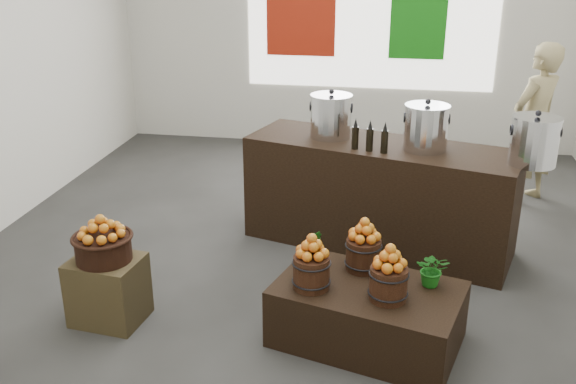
% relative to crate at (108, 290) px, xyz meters
% --- Properties ---
extents(ground, '(7.00, 7.00, 0.00)m').
position_rel_crate_xyz_m(ground, '(1.29, 1.20, -0.25)').
color(ground, '#353533').
rests_on(ground, ground).
extents(deco_red_left, '(0.90, 0.04, 1.40)m').
position_rel_crate_xyz_m(deco_red_left, '(0.69, 4.67, 1.65)').
color(deco_red_left, '#9A1D0B').
rests_on(deco_red_left, back_wall).
extents(deco_green_right, '(0.70, 0.04, 1.00)m').
position_rel_crate_xyz_m(deco_green_right, '(2.19, 4.67, 1.45)').
color(deco_green_right, '#136E11').
rests_on(deco_green_right, back_wall).
extents(crate, '(0.54, 0.46, 0.49)m').
position_rel_crate_xyz_m(crate, '(0.00, 0.00, 0.00)').
color(crate, brown).
rests_on(crate, ground).
extents(wicker_basket, '(0.40, 0.40, 0.18)m').
position_rel_crate_xyz_m(wicker_basket, '(0.00, 0.00, 0.34)').
color(wicker_basket, black).
rests_on(wicker_basket, crate).
extents(apples_in_basket, '(0.31, 0.31, 0.17)m').
position_rel_crate_xyz_m(apples_in_basket, '(0.00, 0.00, 0.51)').
color(apples_in_basket, '#B0050C').
rests_on(apples_in_basket, wicker_basket).
extents(display_table, '(1.40, 1.07, 0.43)m').
position_rel_crate_xyz_m(display_table, '(1.88, 0.05, -0.03)').
color(display_table, black).
rests_on(display_table, ground).
extents(apple_bucket_front_left, '(0.25, 0.25, 0.23)m').
position_rel_crate_xyz_m(apple_bucket_front_left, '(1.49, -0.02, 0.29)').
color(apple_bucket_front_left, '#371A0F').
rests_on(apple_bucket_front_left, display_table).
extents(apples_in_bucket_front_left, '(0.19, 0.19, 0.17)m').
position_rel_crate_xyz_m(apples_in_bucket_front_left, '(1.49, -0.02, 0.49)').
color(apples_in_bucket_front_left, '#B0050C').
rests_on(apples_in_bucket_front_left, apple_bucket_front_left).
extents(apple_bucket_front_right, '(0.25, 0.25, 0.23)m').
position_rel_crate_xyz_m(apple_bucket_front_right, '(2.01, -0.09, 0.29)').
color(apple_bucket_front_right, '#371A0F').
rests_on(apple_bucket_front_right, display_table).
extents(apples_in_bucket_front_right, '(0.19, 0.19, 0.17)m').
position_rel_crate_xyz_m(apples_in_bucket_front_right, '(2.01, -0.09, 0.49)').
color(apples_in_bucket_front_right, '#B0050C').
rests_on(apples_in_bucket_front_right, apple_bucket_front_right).
extents(apple_bucket_rear, '(0.25, 0.25, 0.23)m').
position_rel_crate_xyz_m(apple_bucket_rear, '(1.82, 0.30, 0.29)').
color(apple_bucket_rear, '#371A0F').
rests_on(apple_bucket_rear, display_table).
extents(apples_in_bucket_rear, '(0.19, 0.19, 0.17)m').
position_rel_crate_xyz_m(apples_in_bucket_rear, '(1.82, 0.30, 0.49)').
color(apples_in_bucket_rear, '#B0050C').
rests_on(apples_in_bucket_rear, apple_bucket_rear).
extents(herb_garnish_right, '(0.23, 0.20, 0.25)m').
position_rel_crate_xyz_m(herb_garnish_right, '(2.30, 0.15, 0.30)').
color(herb_garnish_right, '#135C13').
rests_on(herb_garnish_right, display_table).
extents(herb_garnish_left, '(0.18, 0.15, 0.29)m').
position_rel_crate_xyz_m(herb_garnish_left, '(1.45, 0.29, 0.32)').
color(herb_garnish_left, '#135C13').
rests_on(herb_garnish_left, display_table).
extents(counter, '(2.48, 1.39, 0.97)m').
position_rel_crate_xyz_m(counter, '(1.88, 1.61, 0.24)').
color(counter, black).
rests_on(counter, ground).
extents(stock_pot_left, '(0.37, 0.37, 0.37)m').
position_rel_crate_xyz_m(stock_pot_left, '(1.42, 1.75, 0.90)').
color(stock_pot_left, silver).
rests_on(stock_pot_left, counter).
extents(stock_pot_center, '(0.37, 0.37, 0.37)m').
position_rel_crate_xyz_m(stock_pot_center, '(2.24, 1.51, 0.90)').
color(stock_pot_center, silver).
rests_on(stock_pot_center, counter).
extents(stock_pot_right, '(0.37, 0.37, 0.37)m').
position_rel_crate_xyz_m(stock_pot_right, '(3.07, 1.27, 0.90)').
color(stock_pot_right, silver).
rests_on(stock_pot_right, counter).
extents(oil_cruets, '(0.27, 0.13, 0.27)m').
position_rel_crate_xyz_m(oil_cruets, '(1.81, 1.39, 0.85)').
color(oil_cruets, black).
rests_on(oil_cruets, counter).
extents(shopper, '(0.72, 0.72, 1.69)m').
position_rel_crate_xyz_m(shopper, '(3.41, 3.00, 0.60)').
color(shopper, tan).
rests_on(shopper, ground).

